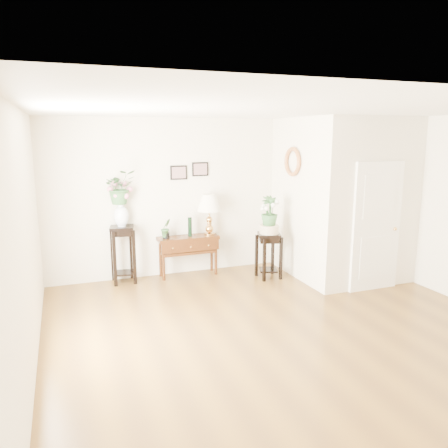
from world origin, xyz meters
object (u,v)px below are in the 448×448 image
console_table (188,256)px  plant_stand_b (269,256)px  table_lamp (209,216)px  plant_stand_a (123,254)px

console_table → plant_stand_b: 1.44m
table_lamp → console_table: bearing=180.0°
console_table → plant_stand_a: 1.16m
plant_stand_a → plant_stand_b: 2.54m
table_lamp → plant_stand_a: size_ratio=0.76×
console_table → plant_stand_b: (1.30, -0.62, 0.04)m
table_lamp → plant_stand_b: bearing=-34.6°
table_lamp → plant_stand_b: (0.90, -0.62, -0.67)m
plant_stand_b → plant_stand_a: bearing=165.0°
console_table → table_lamp: (0.40, 0.00, 0.71)m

